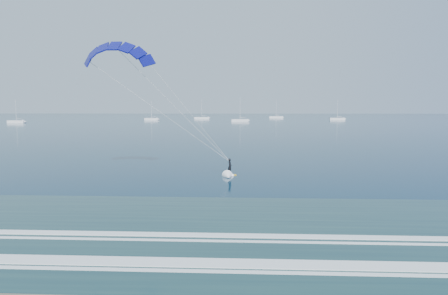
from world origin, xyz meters
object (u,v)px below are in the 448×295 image
sailboat_2 (202,118)px  sailboat_3 (240,120)px  sailboat_4 (276,117)px  sailboat_5 (337,119)px  sailboat_1 (152,119)px  kitesurfer_rig (175,107)px  sailboat_0 (16,122)px

sailboat_2 → sailboat_3: sailboat_2 is taller
sailboat_4 → sailboat_5: 50.10m
sailboat_1 → sailboat_2: sailboat_2 is taller
kitesurfer_rig → sailboat_2: size_ratio=1.26×
sailboat_0 → sailboat_2: 103.02m
sailboat_3 → sailboat_4: sailboat_4 is taller
sailboat_2 → sailboat_3: size_ratio=1.03×
sailboat_3 → sailboat_4: size_ratio=0.96×
sailboat_1 → sailboat_4: (73.60, 47.99, 0.01)m
sailboat_0 → sailboat_3: bearing=12.7°
sailboat_3 → sailboat_5: 62.64m
kitesurfer_rig → sailboat_2: (-19.06, 206.57, -6.53)m
kitesurfer_rig → sailboat_5: size_ratio=1.31×
sailboat_2 → sailboat_5: size_ratio=1.04×
sailboat_1 → sailboat_5: size_ratio=0.91×
sailboat_1 → sailboat_5: 105.72m
sailboat_0 → kitesurfer_rig: bearing=-55.1°
kitesurfer_rig → sailboat_5: kitesurfer_rig is taller
kitesurfer_rig → sailboat_4: 233.43m
sailboat_0 → sailboat_2: sailboat_2 is taller
kitesurfer_rig → sailboat_1: 189.14m
sailboat_0 → sailboat_1: (52.92, 43.30, 0.00)m
sailboat_2 → sailboat_4: 53.81m
sailboat_3 → sailboat_1: bearing=158.1°
sailboat_1 → sailboat_3: 53.80m
kitesurfer_rig → sailboat_2: kitesurfer_rig is taller
sailboat_3 → sailboat_5: size_ratio=1.01×
kitesurfer_rig → sailboat_4: (28.59, 231.58, -6.53)m
sailboat_1 → sailboat_4: sailboat_4 is taller
sailboat_2 → sailboat_5: 80.56m
kitesurfer_rig → sailboat_2: 207.55m
sailboat_1 → sailboat_0: bearing=-140.7°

